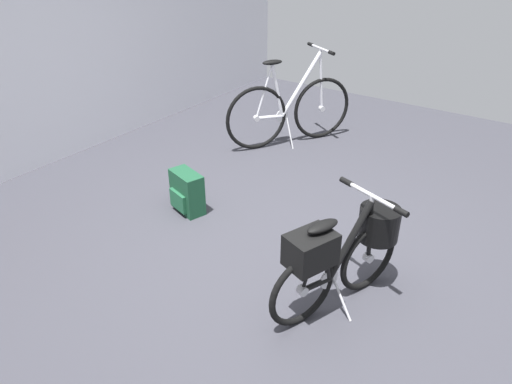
% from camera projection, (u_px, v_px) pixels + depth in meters
% --- Properties ---
extents(ground_plane, '(7.97, 7.97, 0.00)m').
position_uv_depth(ground_plane, '(276.00, 258.00, 3.48)').
color(ground_plane, '#38383F').
extents(back_wall, '(7.97, 0.10, 3.09)m').
position_uv_depth(back_wall, '(11.00, 4.00, 4.15)').
color(back_wall, silver).
rests_on(back_wall, ground_plane).
extents(folding_bike_foreground, '(1.00, 0.56, 0.75)m').
position_uv_depth(folding_bike_foreground, '(345.00, 250.00, 2.89)').
color(folding_bike_foreground, black).
rests_on(folding_bike_foreground, ground_plane).
extents(display_bike_left, '(1.30, 0.82, 1.04)m').
position_uv_depth(display_bike_left, '(290.00, 110.00, 5.16)').
color(display_bike_left, black).
rests_on(display_bike_left, ground_plane).
extents(backpack_on_floor, '(0.26, 0.35, 0.36)m').
position_uv_depth(backpack_on_floor, '(187.00, 192.00, 3.98)').
color(backpack_on_floor, '#19472D').
rests_on(backpack_on_floor, ground_plane).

